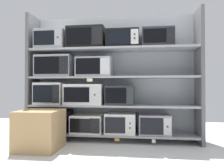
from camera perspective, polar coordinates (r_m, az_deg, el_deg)
name	(u,v)px	position (r m, az deg, el deg)	size (l,w,h in m)	color
ground	(100,165)	(2.45, -3.15, -20.54)	(6.50, 6.00, 0.02)	silver
back_panel	(114,77)	(3.52, 0.45, 1.80)	(2.70, 0.04, 1.96)	#9EA3A8
upright_left	(33,77)	(3.68, -20.18, 1.73)	(0.05, 0.40, 1.96)	#5B5B5E
upright_right	(199,76)	(3.38, 22.06, 1.97)	(0.05, 0.40, 1.96)	#5B5B5E
shelf_0	(112,134)	(3.37, 0.00, -13.01)	(2.50, 0.40, 0.03)	#99999E
microwave_0	(54,121)	(3.57, -15.16, -9.31)	(0.53, 0.37, 0.34)	black
microwave_1	(88,123)	(3.40, -6.46, -10.31)	(0.47, 0.42, 0.27)	silver
microwave_2	(121,123)	(3.32, 2.28, -10.28)	(0.45, 0.40, 0.30)	silver
microwave_3	(154,124)	(3.32, 11.15, -10.39)	(0.46, 0.36, 0.29)	#A299AA
price_tag_0	(50,138)	(3.42, -16.17, -13.52)	(0.08, 0.00, 0.04)	orange
price_tag_1	(117,140)	(3.17, 1.32, -14.50)	(0.07, 0.00, 0.04)	orange
price_tag_2	(154,141)	(3.16, 10.98, -14.61)	(0.05, 0.00, 0.05)	white
shelf_1	(112,106)	(3.30, 0.00, -5.72)	(2.50, 0.40, 0.03)	#99999E
microwave_4	(51,93)	(3.55, -15.82, -2.40)	(0.43, 0.41, 0.34)	silver
microwave_5	(85,94)	(3.37, -7.17, -2.72)	(0.58, 0.42, 0.31)	silver
microwave_6	(120,95)	(3.28, 2.11, -2.98)	(0.42, 0.36, 0.29)	#292F31
shelf_2	(112,78)	(3.30, 0.00, 1.73)	(2.50, 0.40, 0.03)	#99999E
microwave_7	(55,66)	(3.54, -14.82, 4.54)	(0.56, 0.37, 0.33)	#9AA2AA
microwave_8	(95,67)	(3.35, -4.57, 4.43)	(0.53, 0.39, 0.29)	#9AA2AD
price_tag_3	(90,80)	(3.15, -5.91, 1.06)	(0.08, 0.00, 0.05)	beige
shelf_3	(112,50)	(3.34, 0.00, 9.08)	(2.50, 0.40, 0.03)	#99999E
microwave_9	(52,40)	(3.62, -15.56, 11.03)	(0.46, 0.39, 0.30)	#A0A3A6
microwave_10	(86,38)	(3.45, -6.80, 11.87)	(0.57, 0.34, 0.33)	black
microwave_11	(123,40)	(3.35, 2.91, 11.64)	(0.49, 0.39, 0.27)	black
microwave_12	(157,38)	(3.35, 11.90, 11.70)	(0.46, 0.38, 0.27)	#2F2C38
shipping_carton	(40,130)	(3.05, -18.49, -11.37)	(0.53, 0.53, 0.51)	tan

